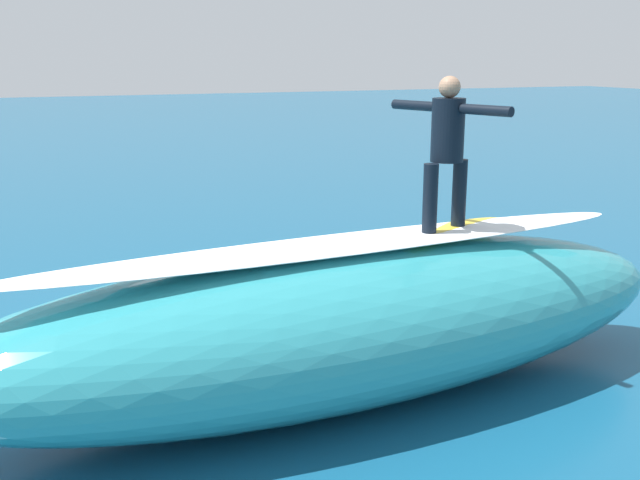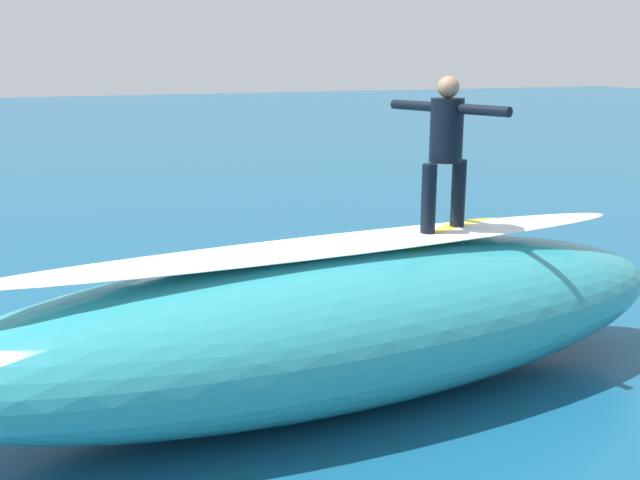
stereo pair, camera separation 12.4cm
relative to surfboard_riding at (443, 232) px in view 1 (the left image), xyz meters
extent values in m
plane|color=#145175|center=(1.98, -2.43, -1.69)|extent=(120.00, 120.00, 0.00)
ellipsoid|color=teal|center=(1.26, 0.07, -0.87)|extent=(8.57, 2.82, 1.65)
ellipsoid|color=white|center=(1.26, 0.07, 0.00)|extent=(7.22, 1.22, 0.08)
ellipsoid|color=yellow|center=(0.00, 0.00, 0.00)|extent=(2.22, 1.24, 0.08)
cylinder|color=black|center=(0.23, 0.08, 0.41)|extent=(0.16, 0.16, 0.74)
cylinder|color=black|center=(-0.23, -0.08, 0.41)|extent=(0.16, 0.16, 0.74)
cylinder|color=black|center=(0.00, 0.00, 1.12)|extent=(0.45, 0.45, 0.67)
sphere|color=tan|center=(0.00, 0.00, 1.57)|extent=(0.23, 0.23, 0.23)
cylinder|color=black|center=(-0.16, 0.45, 1.35)|extent=(0.30, 0.60, 0.11)
cylinder|color=black|center=(0.16, -0.45, 1.35)|extent=(0.30, 0.60, 0.11)
ellipsoid|color=#33B2D1|center=(1.62, -3.23, -1.66)|extent=(2.32, 1.23, 0.07)
cylinder|color=black|center=(1.62, -3.23, -1.49)|extent=(0.82, 0.49, 0.27)
sphere|color=#936B4C|center=(1.17, -3.37, -1.43)|extent=(0.19, 0.19, 0.19)
cylinder|color=black|center=(2.27, -2.94, -1.56)|extent=(0.65, 0.31, 0.12)
cylinder|color=black|center=(2.32, -3.09, -1.56)|extent=(0.65, 0.31, 0.12)
ellipsoid|color=white|center=(-0.06, -2.28, -1.61)|extent=(1.06, 0.96, 0.17)
ellipsoid|color=white|center=(3.86, -2.74, -1.64)|extent=(0.67, 0.58, 0.11)
ellipsoid|color=white|center=(1.49, -1.85, -1.62)|extent=(1.10, 1.08, 0.15)
camera|label=1|loc=(4.23, 6.74, 1.90)|focal=41.19mm
camera|label=2|loc=(4.12, 6.79, 1.90)|focal=41.19mm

